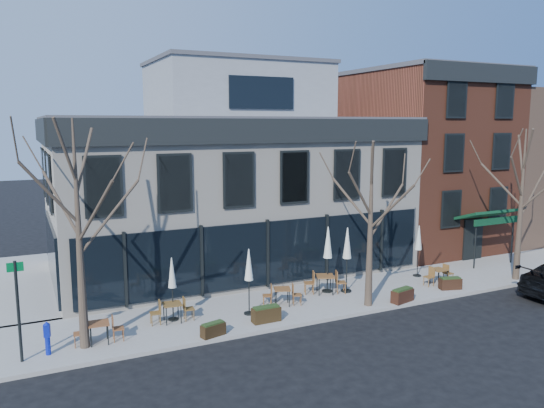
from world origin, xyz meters
name	(u,v)px	position (x,y,z in m)	size (l,w,h in m)	color
ground	(267,292)	(0.00, 0.00, 0.00)	(120.00, 120.00, 0.00)	black
sidewalk_front	(350,294)	(3.25, -2.15, 0.07)	(33.50, 4.70, 0.15)	gray
sidewalk_side	(3,287)	(-11.25, 6.00, 0.07)	(4.50, 12.00, 0.15)	gray
corner_building	(229,182)	(0.07, 5.07, 4.72)	(18.39, 10.39, 11.10)	silver
red_brick_building	(417,159)	(13.00, 4.98, 5.64)	(8.20, 11.78, 11.18)	brown
bg_building	(513,162)	(23.00, 6.00, 5.00)	(12.00, 12.00, 10.00)	#8C664C
tree_corner	(79,232)	(-8.49, -3.20, 4.25)	(3.93, 3.98, 7.92)	#382B21
tree_mid	(371,222)	(3.01, -3.90, 3.79)	(3.50, 3.55, 7.04)	#382B21
tree_right	(521,203)	(12.01, -3.90, 4.02)	(3.72, 3.77, 7.48)	#382B21
sign_pole	(18,305)	(-10.50, -3.50, 2.07)	(0.50, 0.10, 3.40)	black
call_box	(47,337)	(-9.69, -3.30, 0.77)	(0.24, 0.23, 1.17)	#0D1DAE
cafe_set_0	(99,330)	(-7.99, -3.07, 0.63)	(1.79, 0.76, 0.93)	brown
cafe_set_1	(172,310)	(-5.12, -2.20, 0.63)	(1.79, 0.76, 0.93)	brown
cafe_set_2	(282,295)	(-0.34, -2.30, 0.62)	(1.76, 1.01, 0.91)	brown
cafe_set_3	(325,282)	(2.15, -1.72, 0.68)	(2.01, 1.19, 1.04)	brown
cafe_set_5	(439,275)	(7.87, -2.88, 0.62)	(1.76, 0.74, 0.92)	brown
umbrella_0	(172,276)	(-5.03, -1.99, 1.95)	(0.41, 0.41, 2.55)	black
umbrella_1	(249,268)	(-2.05, -2.69, 2.08)	(0.44, 0.44, 2.74)	black
umbrella_2	(328,246)	(2.37, -1.57, 2.32)	(0.49, 0.49, 3.08)	black
umbrella_3	(347,247)	(3.17, -1.94, 2.29)	(0.49, 0.49, 3.03)	black
umbrella_4	(419,241)	(7.86, -1.38, 2.01)	(0.42, 0.42, 2.64)	black
planter_0	(213,329)	(-4.13, -4.20, 0.41)	(0.99, 0.59, 0.52)	black
planter_1	(266,314)	(-1.77, -3.74, 0.46)	(1.14, 0.46, 0.63)	black
planter_2	(402,295)	(4.59, -4.20, 0.45)	(1.16, 0.67, 0.61)	#331A11
planter_3	(450,283)	(7.81, -3.73, 0.43)	(1.09, 0.67, 0.57)	black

